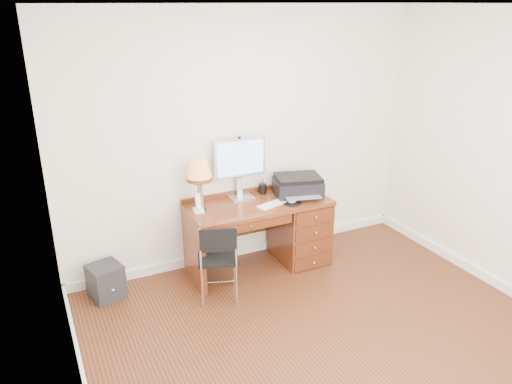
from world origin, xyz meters
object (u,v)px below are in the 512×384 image
monitor (240,161)px  phone (198,207)px  desk (285,226)px  leg_lamp (199,173)px  equipment_box (106,281)px  printer (298,186)px  chair (220,254)px

monitor → phone: bearing=-158.6°
desk → leg_lamp: leg_lamp is taller
leg_lamp → equipment_box: size_ratio=1.55×
desk → phone: phone is taller
desk → printer: size_ratio=2.63×
monitor → leg_lamp: 0.52m
monitor → phone: monitor is taller
monitor → leg_lamp: monitor is taller
chair → monitor: bearing=71.4°
desk → chair: size_ratio=1.86×
monitor → printer: size_ratio=1.13×
chair → printer: bearing=41.1°
printer → leg_lamp: size_ratio=1.08×
leg_lamp → equipment_box: leg_lamp is taller
desk → monitor: size_ratio=2.33×
desk → monitor: 0.89m
desk → leg_lamp: bearing=175.3°
desk → equipment_box: (-1.93, 0.10, -0.24)m
desk → equipment_box: bearing=177.1°
desk → monitor: bearing=152.5°
phone → chair: bearing=-82.4°
desk → leg_lamp: 1.18m
desk → phone: bearing=178.0°
printer → phone: printer is taller
printer → equipment_box: printer is taller
desk → chair: (-0.93, -0.43, 0.08)m
chair → equipment_box: (-1.00, 0.52, -0.32)m
leg_lamp → chair: size_ratio=0.66×
leg_lamp → chair: leg_lamp is taller
leg_lamp → chair: 0.82m
printer → desk: bearing=-158.4°
desk → monitor: (-0.43, 0.22, 0.74)m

